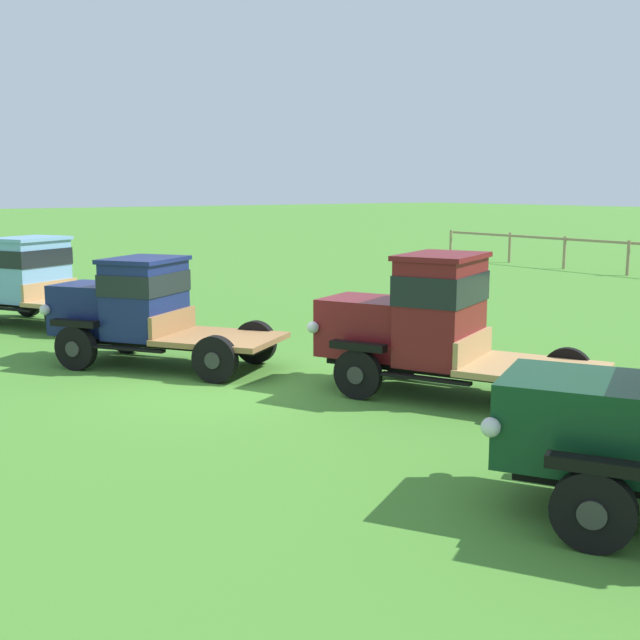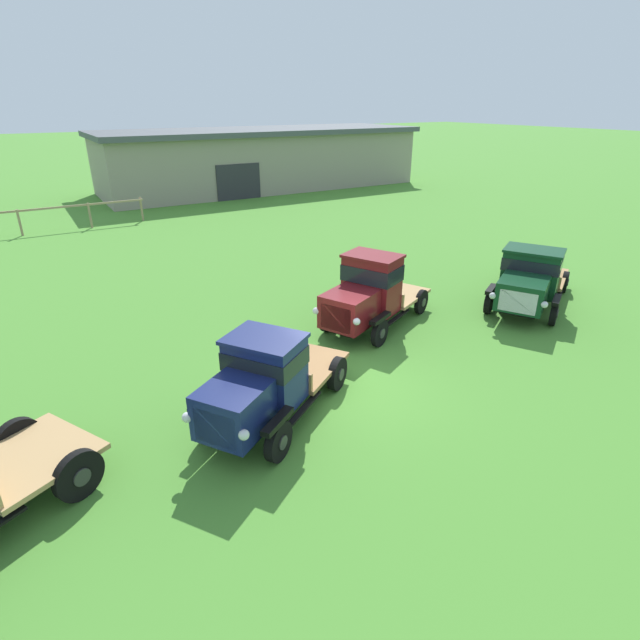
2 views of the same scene
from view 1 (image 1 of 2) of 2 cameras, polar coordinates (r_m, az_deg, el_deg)
The scene contains 5 objects.
ground_plane at distance 13.77m, azimuth -6.93°, elevation -4.61°, with size 240.00×240.00×0.00m, color #47842D.
paddock_fence at distance 33.71m, azimuth 19.06°, elevation 4.88°, with size 15.75×0.65×1.34m.
vintage_truck_foreground_near at distance 20.85m, azimuth -20.38°, elevation 2.85°, with size 4.96×3.70×2.14m.
vintage_truck_second_in_line at distance 15.43m, azimuth -12.74°, elevation 0.80°, with size 4.56×3.76×2.03m.
vintage_truck_midrow_center at distance 13.00m, azimuth 7.67°, elevation -0.18°, with size 4.84×3.38×2.29m.
Camera 1 is at (11.70, -6.45, 3.32)m, focal length 45.00 mm.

